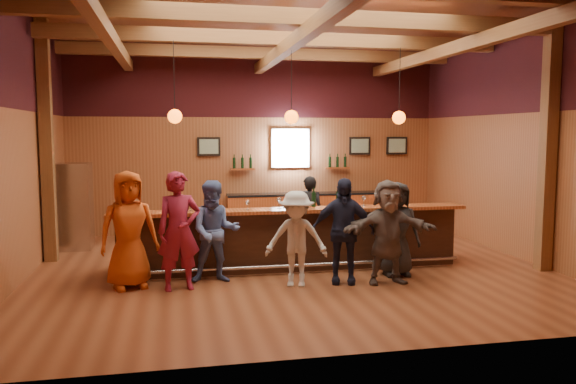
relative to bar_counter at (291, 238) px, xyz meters
name	(u,v)px	position (x,y,z in m)	size (l,w,h in m)	color
room	(291,88)	(-0.02, -0.09, 2.69)	(9.04, 9.00, 4.52)	brown
bar_counter	(291,238)	(0.00, 0.00, 0.00)	(6.30, 1.07, 1.11)	black
back_bar_cabinet	(308,212)	(1.18, 3.57, -0.05)	(4.00, 0.52, 0.95)	#923D1A
window	(290,148)	(0.78, 3.80, 1.53)	(0.95, 0.09, 0.95)	silver
framed_pictures	(324,146)	(1.65, 3.79, 1.58)	(5.35, 0.05, 0.45)	black
wine_shelves	(291,166)	(0.78, 3.73, 1.10)	(3.00, 0.18, 0.30)	#923D1A
pendant_lights	(291,117)	(-0.02, -0.15, 2.19)	(4.24, 0.24, 1.37)	black
stainless_fridge	(74,206)	(-4.12, 2.45, 0.38)	(0.70, 0.70, 1.80)	silver
customer_orange	(129,230)	(-2.76, -0.88, 0.40)	(0.90, 0.59, 1.84)	#C24712
customer_redvest	(179,231)	(-1.99, -1.13, 0.40)	(0.67, 0.44, 1.84)	maroon
customer_denim	(215,232)	(-1.42, -0.80, 0.31)	(0.81, 0.63, 1.66)	#5167A2
customer_white	(296,239)	(-0.18, -1.30, 0.24)	(0.98, 0.56, 1.52)	beige
customer_navy	(343,231)	(0.60, -1.26, 0.33)	(1.00, 0.42, 1.71)	#191C33
customer_brown	(388,232)	(1.30, -1.42, 0.32)	(1.56, 0.50, 1.68)	#5E514B
customer_dark	(397,229)	(1.65, -0.97, 0.28)	(0.78, 0.51, 1.60)	#252628
bartender	(309,214)	(0.64, 1.19, 0.26)	(0.57, 0.37, 1.56)	black
ice_bucket	(297,200)	(0.08, -0.23, 0.72)	(0.24, 0.24, 0.26)	brown
bottle_a	(314,199)	(0.39, -0.17, 0.72)	(0.08, 0.08, 0.35)	black
bottle_b	(338,199)	(0.84, -0.17, 0.72)	(0.08, 0.08, 0.35)	black
glass_a	(130,205)	(-2.77, -0.39, 0.73)	(0.09, 0.09, 0.20)	silver
glass_b	(190,203)	(-1.79, -0.28, 0.72)	(0.08, 0.08, 0.19)	silver
glass_c	(213,203)	(-1.42, -0.34, 0.72)	(0.08, 0.08, 0.18)	silver
glass_d	(248,203)	(-0.83, -0.35, 0.71)	(0.08, 0.08, 0.17)	silver
glass_e	(279,200)	(-0.26, -0.28, 0.73)	(0.09, 0.09, 0.20)	silver
glass_f	(348,199)	(1.00, -0.27, 0.73)	(0.09, 0.09, 0.20)	silver
glass_g	(364,198)	(1.31, -0.21, 0.72)	(0.08, 0.08, 0.18)	silver
glass_h	(388,198)	(1.74, -0.31, 0.72)	(0.08, 0.08, 0.19)	silver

